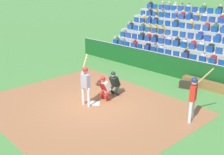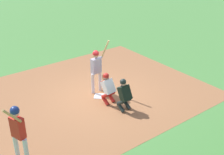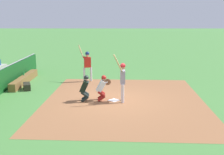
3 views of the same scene
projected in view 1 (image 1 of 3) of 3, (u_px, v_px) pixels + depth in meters
ground_plane at (95, 104)px, 13.14m from camera, size 160.00×160.00×0.00m
infield_dirt_patch at (87, 107)px, 12.81m from camera, size 9.38×7.97×0.01m
home_plate_marker at (95, 103)px, 13.14m from camera, size 0.62×0.62×0.02m
batter_at_plate at (85, 82)px, 12.60m from camera, size 0.62×0.58×2.33m
catcher_crouching at (104, 87)px, 13.28m from camera, size 0.48×0.72×1.26m
home_plate_umpire at (114, 82)px, 13.91m from camera, size 0.47×0.47×1.29m
dugout_wall at (169, 65)px, 17.00m from camera, size 15.48×0.24×1.28m
dugout_bench at (221, 89)px, 14.37m from camera, size 4.35×0.40×0.44m
equipment_duffel_bag at (188, 85)px, 15.01m from camera, size 0.93×0.64×0.36m
on_deck_batter at (193, 94)px, 11.18m from camera, size 0.66×0.90×2.25m
bleacher_stand at (211, 43)px, 20.36m from camera, size 14.98×5.21×3.84m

